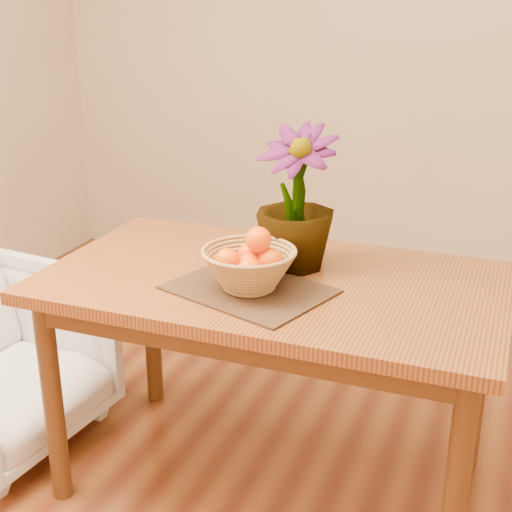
% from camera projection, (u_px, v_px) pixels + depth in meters
% --- Properties ---
extents(wall_back, '(4.00, 0.02, 2.70)m').
position_uv_depth(wall_back, '(402.00, 37.00, 3.68)').
color(wall_back, beige).
rests_on(wall_back, floor).
extents(table, '(1.40, 0.80, 0.75)m').
position_uv_depth(table, '(272.00, 303.00, 2.21)').
color(table, brown).
rests_on(table, floor).
extents(placemat, '(0.52, 0.45, 0.01)m').
position_uv_depth(placemat, '(249.00, 289.00, 2.08)').
color(placemat, '#3C2715').
rests_on(placemat, table).
extents(wicker_basket, '(0.28, 0.28, 0.11)m').
position_uv_depth(wicker_basket, '(249.00, 270.00, 2.06)').
color(wicker_basket, '#A37B43').
rests_on(wicker_basket, placemat).
extents(orange_pile, '(0.19, 0.18, 0.14)m').
position_uv_depth(orange_pile, '(251.00, 257.00, 2.05)').
color(orange_pile, '#EA5703').
rests_on(orange_pile, wicker_basket).
extents(potted_plant, '(0.27, 0.27, 0.45)m').
position_uv_depth(potted_plant, '(296.00, 198.00, 2.19)').
color(potted_plant, '#1E4F16').
rests_on(potted_plant, table).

